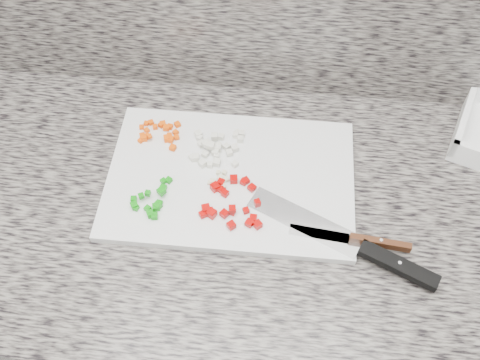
% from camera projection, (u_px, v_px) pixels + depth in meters
% --- Properties ---
extents(cabinet, '(3.92, 0.62, 0.86)m').
position_uv_depth(cabinet, '(235.00, 300.00, 1.37)').
color(cabinet, silver).
rests_on(cabinet, ground).
extents(countertop, '(3.96, 0.64, 0.04)m').
position_uv_depth(countertop, '(233.00, 207.00, 1.00)').
color(countertop, slate).
rests_on(countertop, cabinet).
extents(cutting_board, '(0.46, 0.31, 0.02)m').
position_uv_depth(cutting_board, '(231.00, 179.00, 1.01)').
color(cutting_board, silver).
rests_on(cutting_board, countertop).
extents(carrot_pile, '(0.09, 0.07, 0.02)m').
position_uv_depth(carrot_pile, '(160.00, 133.00, 1.05)').
color(carrot_pile, '#E84D05').
rests_on(carrot_pile, cutting_board).
extents(onion_pile, '(0.10, 0.10, 0.02)m').
position_uv_depth(onion_pile, '(215.00, 148.00, 1.03)').
color(onion_pile, beige).
rests_on(onion_pile, cutting_board).
extents(green_pepper_pile, '(0.07, 0.09, 0.02)m').
position_uv_depth(green_pepper_pile, '(153.00, 200.00, 0.96)').
color(green_pepper_pile, '#0C840C').
rests_on(green_pepper_pile, cutting_board).
extents(red_pepper_pile, '(0.12, 0.12, 0.02)m').
position_uv_depth(red_pepper_pile, '(230.00, 203.00, 0.96)').
color(red_pepper_pile, '#A40302').
rests_on(red_pepper_pile, cutting_board).
extents(garlic_pile, '(0.04, 0.04, 0.01)m').
position_uv_depth(garlic_pile, '(220.00, 179.00, 0.99)').
color(garlic_pile, beige).
rests_on(garlic_pile, cutting_board).
extents(chef_knife, '(0.33, 0.18, 0.02)m').
position_uv_depth(chef_knife, '(365.00, 250.00, 0.91)').
color(chef_knife, silver).
rests_on(chef_knife, cutting_board).
extents(paring_knife, '(0.21, 0.04, 0.02)m').
position_uv_depth(paring_knife, '(364.00, 240.00, 0.92)').
color(paring_knife, silver).
rests_on(paring_knife, cutting_board).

